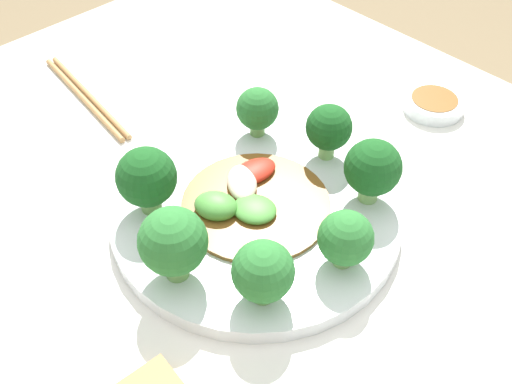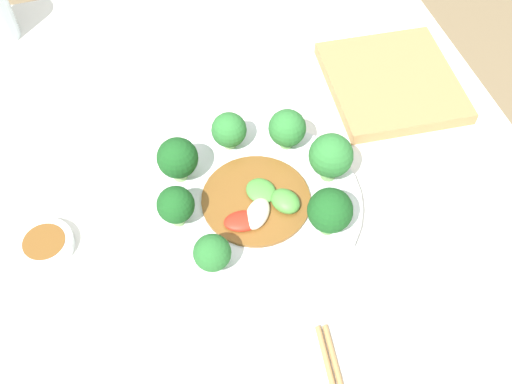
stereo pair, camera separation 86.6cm
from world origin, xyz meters
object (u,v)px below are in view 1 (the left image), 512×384
Objects in this scene: plate at (256,212)px; broccoli_north at (329,128)px; stirfry_center at (248,199)px; broccoli_southwest at (147,178)px; broccoli_northeast at (373,168)px; chopsticks at (87,96)px; broccoli_south at (173,242)px; broccoli_southeast at (263,272)px; sauce_dish at (434,103)px; broccoli_east at (346,239)px; broccoli_northwest at (257,109)px.

broccoli_north is (-0.00, 0.11, 0.05)m from plate.
stirfry_center is (-0.01, -0.00, 0.01)m from plate.
broccoli_north is 0.19m from broccoli_southwest.
plate is at bearing -127.86° from broccoli_northeast.
broccoli_southwest is 0.24m from chopsticks.
plate is at bearing 18.04° from stirfry_center.
chopsticks is (-0.30, 0.09, -0.06)m from broccoli_south.
broccoli_northeast reaches higher than plate.
plate is 3.84× the size of broccoli_south.
plate is 0.12m from broccoli_north.
plate is at bearing 139.30° from broccoli_southeast.
sauce_dish is (-0.06, 0.35, -0.04)m from broccoli_southeast.
stirfry_center is (-0.11, -0.01, -0.03)m from broccoli_east.
broccoli_northeast reaches higher than broccoli_east.
stirfry_center is 0.28m from sauce_dish.
broccoli_southwest is at bearing 158.52° from broccoli_south.
broccoli_north is 0.88× the size of broccoli_southwest.
chopsticks is at bearing 171.13° from broccoli_southeast.
broccoli_northeast is at bearing 15.61° from chopsticks.
plate is 0.02m from stirfry_center.
sauce_dish is at bearing 86.17° from plate.
broccoli_southeast is 0.30× the size of chopsticks.
broccoli_north is 0.31× the size of chopsticks.
broccoli_north is at bearing 93.72° from broccoli_south.
broccoli_southeast is at bearing -64.61° from broccoli_north.
plate is at bearing 2.36° from chopsticks.
broccoli_east is at bearing -42.85° from broccoli_north.
plate is 0.12m from broccoli_northeast.
broccoli_northeast is at bearing 73.70° from broccoli_south.
broccoli_east is 0.40× the size of stirfry_center.
broccoli_southeast reaches higher than chopsticks.
broccoli_southeast is (0.07, 0.04, -0.01)m from broccoli_south.
sauce_dish is at bearing 43.37° from chopsticks.
plate is at bearing -88.68° from broccoli_north.
broccoli_southeast is (0.08, -0.07, 0.04)m from plate.
broccoli_south reaches higher than broccoli_east.
broccoli_northeast reaches higher than broccoli_north.
broccoli_south is at bearing -63.79° from broccoli_northwest.
broccoli_south is at bearing -86.28° from broccoli_north.
chopsticks is (-0.36, -0.10, -0.05)m from broccoli_northeast.
broccoli_southwest is at bearing -110.05° from broccoli_north.
chopsticks is (-0.37, 0.06, -0.05)m from broccoli_southeast.
broccoli_south is at bearing -79.05° from stirfry_center.
broccoli_northeast is at bearing 49.66° from stirfry_center.
broccoli_north is at bearing 19.31° from broccoli_northwest.
broccoli_south is at bearing -83.91° from plate.
chopsticks is (-0.28, -0.01, -0.02)m from stirfry_center.
broccoli_east is 0.09m from broccoli_northeast.
broccoli_north is 0.91× the size of broccoli_northeast.
stirfry_center reaches higher than chopsticks.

